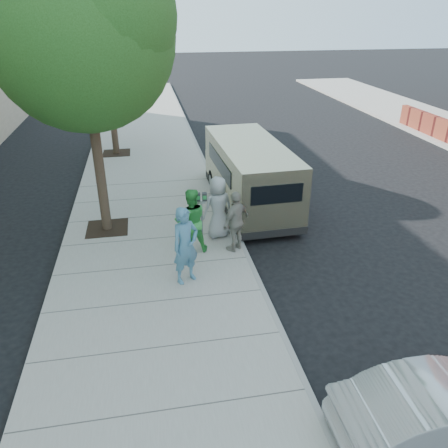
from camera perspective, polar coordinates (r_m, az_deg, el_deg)
The scene contains 11 objects.
ground at distance 11.40m, azimuth -3.94°, elevation -5.64°, with size 120.00×120.00×0.00m, color black.
sidewalk at distance 11.32m, azimuth -9.01°, elevation -5.75°, with size 5.00×60.00×0.15m, color gray.
curb_face at distance 11.57m, azimuth 3.17°, elevation -4.65°, with size 0.12×60.00×0.16m, color gray.
tree_near at distance 12.09m, azimuth -17.94°, elevation 22.95°, with size 4.62×4.60×7.53m.
tree_far at distance 19.69m, azimuth -15.28°, elevation 22.24°, with size 3.92×3.80×6.49m.
parking_meter at distance 11.81m, azimuth -2.96°, elevation 2.26°, with size 0.31×0.13×1.47m.
van at distance 14.47m, azimuth 3.30°, elevation 6.62°, with size 2.16×5.90×2.16m.
person_officer at distance 10.15m, azimuth -5.05°, elevation -2.83°, with size 0.69×0.45×1.89m, color teal.
person_green_shirt at distance 11.44m, azimuth -4.35°, elevation 0.41°, with size 0.86×0.67×1.77m, color green.
person_gray_shirt at distance 12.17m, azimuth -0.78°, elevation 2.18°, with size 0.87×0.57×1.78m, color #9C9C9E.
person_striped_polo at distance 11.49m, azimuth 1.57°, elevation 0.34°, with size 0.98×0.41×1.67m, color gray.
Camera 1 is at (-0.98, -9.61, 6.04)m, focal length 35.00 mm.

